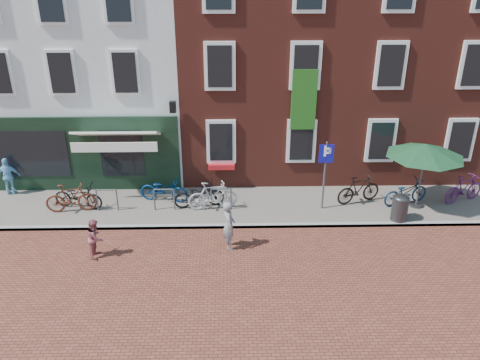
{
  "coord_description": "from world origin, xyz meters",
  "views": [
    {
      "loc": [
        0.83,
        -13.95,
        8.26
      ],
      "look_at": [
        1.15,
        0.54,
        1.54
      ],
      "focal_mm": 36.09,
      "sensor_mm": 36.0,
      "label": 1
    }
  ],
  "objects_px": {
    "litter_bin": "(400,206)",
    "bicycle_4": "(199,195)",
    "woman": "(229,225)",
    "bicycle_1": "(71,198)",
    "bicycle_0": "(78,196)",
    "cafe_person": "(8,176)",
    "parking_sign": "(325,165)",
    "bicycle_2": "(164,189)",
    "parasol": "(426,148)",
    "bicycle_6": "(406,192)",
    "bicycle_3": "(213,196)",
    "bicycle_7": "(464,188)",
    "boy": "(96,238)",
    "bicycle_5": "(359,189)"
  },
  "relations": [
    {
      "from": "parking_sign",
      "to": "cafe_person",
      "type": "distance_m",
      "value": 11.68
    },
    {
      "from": "parasol",
      "to": "bicycle_1",
      "type": "distance_m",
      "value": 12.39
    },
    {
      "from": "bicycle_1",
      "to": "bicycle_4",
      "type": "height_order",
      "value": "bicycle_1"
    },
    {
      "from": "bicycle_0",
      "to": "bicycle_3",
      "type": "height_order",
      "value": "bicycle_3"
    },
    {
      "from": "bicycle_0",
      "to": "bicycle_3",
      "type": "distance_m",
      "value": 4.78
    },
    {
      "from": "woman",
      "to": "bicycle_5",
      "type": "bearing_deg",
      "value": -66.47
    },
    {
      "from": "parasol",
      "to": "bicycle_7",
      "type": "bearing_deg",
      "value": 9.64
    },
    {
      "from": "bicycle_0",
      "to": "bicycle_1",
      "type": "bearing_deg",
      "value": 160.02
    },
    {
      "from": "bicycle_3",
      "to": "bicycle_7",
      "type": "height_order",
      "value": "same"
    },
    {
      "from": "bicycle_2",
      "to": "bicycle_3",
      "type": "height_order",
      "value": "bicycle_3"
    },
    {
      "from": "boy",
      "to": "bicycle_2",
      "type": "distance_m",
      "value": 3.76
    },
    {
      "from": "litter_bin",
      "to": "bicycle_4",
      "type": "height_order",
      "value": "litter_bin"
    },
    {
      "from": "cafe_person",
      "to": "bicycle_0",
      "type": "xyz_separation_m",
      "value": [
        2.89,
        -1.18,
        -0.25
      ]
    },
    {
      "from": "parasol",
      "to": "bicycle_6",
      "type": "bearing_deg",
      "value": 155.16
    },
    {
      "from": "bicycle_1",
      "to": "bicycle_7",
      "type": "bearing_deg",
      "value": -94.43
    },
    {
      "from": "bicycle_1",
      "to": "bicycle_3",
      "type": "height_order",
      "value": "same"
    },
    {
      "from": "cafe_person",
      "to": "bicycle_2",
      "type": "distance_m",
      "value": 5.92
    },
    {
      "from": "bicycle_5",
      "to": "bicycle_7",
      "type": "distance_m",
      "value": 3.83
    },
    {
      "from": "bicycle_0",
      "to": "bicycle_1",
      "type": "xyz_separation_m",
      "value": [
        -0.17,
        -0.27,
        0.05
      ]
    },
    {
      "from": "boy",
      "to": "litter_bin",
      "type": "bearing_deg",
      "value": -78.81
    },
    {
      "from": "bicycle_3",
      "to": "parasol",
      "type": "bearing_deg",
      "value": -98.11
    },
    {
      "from": "bicycle_2",
      "to": "bicycle_5",
      "type": "height_order",
      "value": "bicycle_5"
    },
    {
      "from": "litter_bin",
      "to": "bicycle_6",
      "type": "bearing_deg",
      "value": 63.32
    },
    {
      "from": "litter_bin",
      "to": "boy",
      "type": "relative_size",
      "value": 0.81
    },
    {
      "from": "woman",
      "to": "boy",
      "type": "relative_size",
      "value": 1.28
    },
    {
      "from": "bicycle_2",
      "to": "cafe_person",
      "type": "bearing_deg",
      "value": 94.77
    },
    {
      "from": "bicycle_0",
      "to": "bicycle_2",
      "type": "distance_m",
      "value": 3.02
    },
    {
      "from": "boy",
      "to": "bicycle_1",
      "type": "distance_m",
      "value": 3.05
    },
    {
      "from": "bicycle_4",
      "to": "bicycle_6",
      "type": "xyz_separation_m",
      "value": [
        7.43,
        0.06,
        0.0
      ]
    },
    {
      "from": "bicycle_4",
      "to": "bicycle_6",
      "type": "distance_m",
      "value": 7.43
    },
    {
      "from": "bicycle_3",
      "to": "bicycle_5",
      "type": "xyz_separation_m",
      "value": [
        5.28,
        0.39,
        0.0
      ]
    },
    {
      "from": "litter_bin",
      "to": "cafe_person",
      "type": "distance_m",
      "value": 14.2
    },
    {
      "from": "bicycle_5",
      "to": "bicycle_6",
      "type": "xyz_separation_m",
      "value": [
        1.67,
        -0.14,
        -0.05
      ]
    },
    {
      "from": "cafe_person",
      "to": "bicycle_6",
      "type": "height_order",
      "value": "cafe_person"
    },
    {
      "from": "cafe_person",
      "to": "bicycle_7",
      "type": "xyz_separation_m",
      "value": [
        16.77,
        -1.0,
        -0.2
      ]
    },
    {
      "from": "litter_bin",
      "to": "woman",
      "type": "height_order",
      "value": "woman"
    },
    {
      "from": "parking_sign",
      "to": "bicycle_2",
      "type": "distance_m",
      "value": 5.86
    },
    {
      "from": "litter_bin",
      "to": "bicycle_2",
      "type": "height_order",
      "value": "litter_bin"
    },
    {
      "from": "parking_sign",
      "to": "bicycle_7",
      "type": "bearing_deg",
      "value": 4.53
    },
    {
      "from": "woman",
      "to": "bicycle_1",
      "type": "height_order",
      "value": "woman"
    },
    {
      "from": "parking_sign",
      "to": "bicycle_4",
      "type": "relative_size",
      "value": 1.4
    },
    {
      "from": "bicycle_3",
      "to": "cafe_person",
      "type": "bearing_deg",
      "value": 71.19
    },
    {
      "from": "parasol",
      "to": "boy",
      "type": "distance_m",
      "value": 11.24
    },
    {
      "from": "parasol",
      "to": "bicycle_2",
      "type": "distance_m",
      "value": 9.31
    },
    {
      "from": "litter_bin",
      "to": "bicycle_0",
      "type": "height_order",
      "value": "litter_bin"
    },
    {
      "from": "parasol",
      "to": "woman",
      "type": "bearing_deg",
      "value": -160.27
    },
    {
      "from": "bicycle_6",
      "to": "parking_sign",
      "type": "bearing_deg",
      "value": 76.37
    },
    {
      "from": "bicycle_6",
      "to": "cafe_person",
      "type": "bearing_deg",
      "value": 66.6
    },
    {
      "from": "bicycle_2",
      "to": "bicycle_7",
      "type": "relative_size",
      "value": 1.03
    },
    {
      "from": "woman",
      "to": "bicycle_3",
      "type": "height_order",
      "value": "woman"
    }
  ]
}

